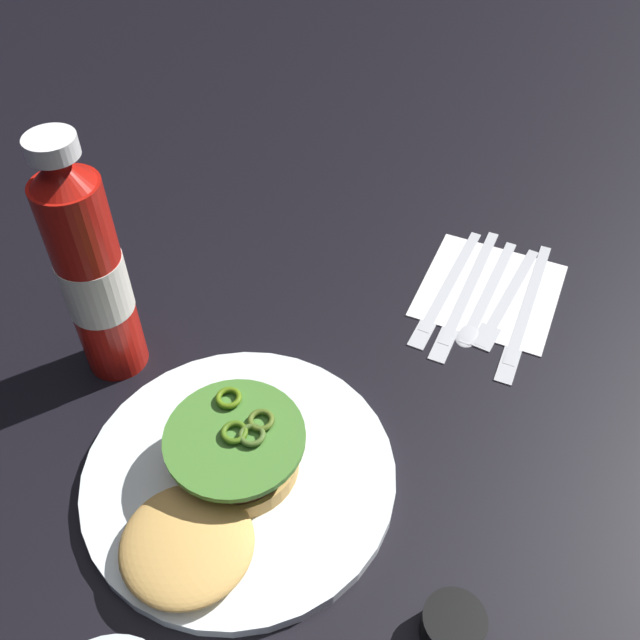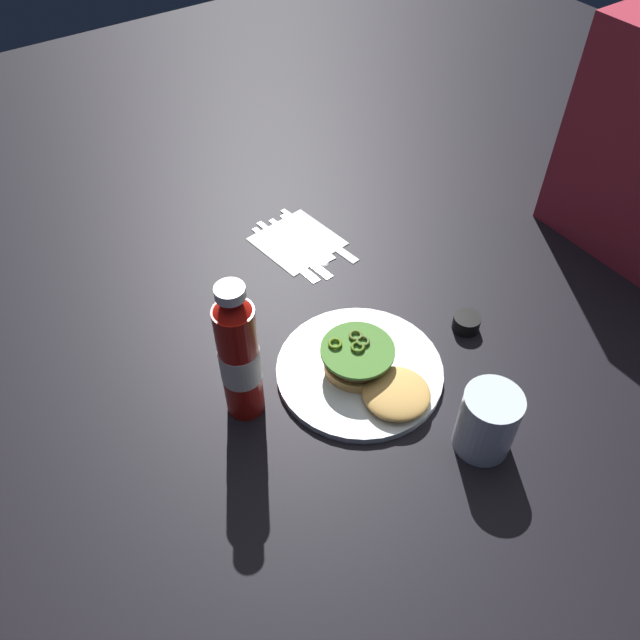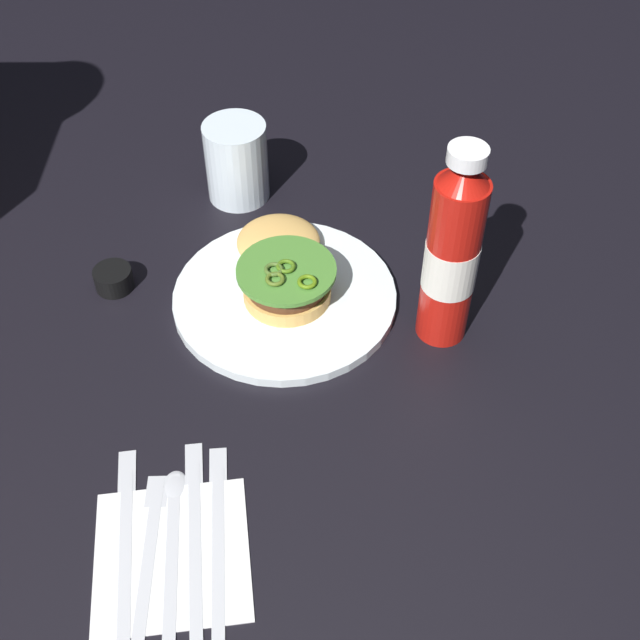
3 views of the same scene
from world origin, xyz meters
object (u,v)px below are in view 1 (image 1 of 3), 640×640
(steak_knife, at_px, (444,291))
(table_knife, at_px, (524,316))
(butter_knife, at_px, (464,298))
(spoon_utensil, at_px, (482,304))
(napkin, at_px, (490,290))
(fork_utensil, at_px, (504,303))
(condiment_cup, at_px, (453,626))
(dinner_plate, at_px, (240,474))
(burger_sandwich, at_px, (219,483))
(ketchup_bottle, at_px, (92,273))

(steak_knife, distance_m, table_knife, 0.09)
(butter_knife, relative_size, spoon_utensil, 1.22)
(napkin, bearing_deg, fork_utensil, 55.18)
(condiment_cup, bearing_deg, spoon_utensil, -161.44)
(dinner_plate, relative_size, condiment_cup, 5.75)
(burger_sandwich, bearing_deg, dinner_plate, -177.07)
(ketchup_bottle, xyz_separation_m, napkin, (-0.29, 0.29, -0.12))
(steak_knife, xyz_separation_m, spoon_utensil, (-0.00, 0.04, -0.00))
(table_knife, bearing_deg, butter_knife, -82.54)
(ketchup_bottle, bearing_deg, condiment_cup, 79.65)
(table_knife, bearing_deg, napkin, -114.39)
(napkin, bearing_deg, ketchup_bottle, -44.39)
(burger_sandwich, relative_size, spoon_utensil, 1.08)
(spoon_utensil, bearing_deg, butter_knife, -85.91)
(steak_knife, relative_size, spoon_utensil, 1.12)
(steak_knife, height_order, butter_knife, same)
(condiment_cup, xyz_separation_m, spoon_utensil, (-0.34, -0.11, -0.01))
(condiment_cup, relative_size, fork_utensil, 0.27)
(butter_knife, bearing_deg, spoon_utensil, 94.09)
(dinner_plate, height_order, butter_knife, dinner_plate)
(dinner_plate, xyz_separation_m, spoon_utensil, (-0.31, 0.10, -0.00))
(condiment_cup, bearing_deg, table_knife, -168.80)
(ketchup_bottle, xyz_separation_m, butter_knife, (-0.26, 0.27, -0.11))
(ketchup_bottle, bearing_deg, table_knife, 129.06)
(spoon_utensil, distance_m, fork_utensil, 0.02)
(ketchup_bottle, relative_size, spoon_utensil, 1.41)
(condiment_cup, distance_m, butter_knife, 0.36)
(ketchup_bottle, relative_size, napkin, 1.72)
(burger_sandwich, distance_m, condiment_cup, 0.21)
(condiment_cup, bearing_deg, napkin, -162.45)
(butter_knife, bearing_deg, napkin, 148.28)
(dinner_plate, distance_m, condiment_cup, 0.22)
(ketchup_bottle, relative_size, condiment_cup, 5.42)
(napkin, relative_size, table_knife, 0.67)
(dinner_plate, xyz_separation_m, steak_knife, (-0.31, 0.06, -0.00))
(fork_utensil, bearing_deg, napkin, -124.82)
(steak_knife, relative_size, fork_utensil, 1.17)
(dinner_plate, distance_m, table_knife, 0.35)
(fork_utensil, distance_m, table_knife, 0.03)
(dinner_plate, xyz_separation_m, butter_knife, (-0.31, 0.08, -0.00))
(spoon_utensil, bearing_deg, napkin, -174.99)
(napkin, relative_size, fork_utensil, 0.85)
(burger_sandwich, distance_m, ketchup_bottle, 0.22)
(dinner_plate, height_order, napkin, dinner_plate)
(burger_sandwich, distance_m, napkin, 0.38)
(napkin, xyz_separation_m, spoon_utensil, (0.03, 0.00, 0.00))
(condiment_cup, height_order, table_knife, condiment_cup)
(dinner_plate, relative_size, spoon_utensil, 1.49)
(dinner_plate, relative_size, napkin, 1.82)
(condiment_cup, bearing_deg, fork_utensil, -165.06)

